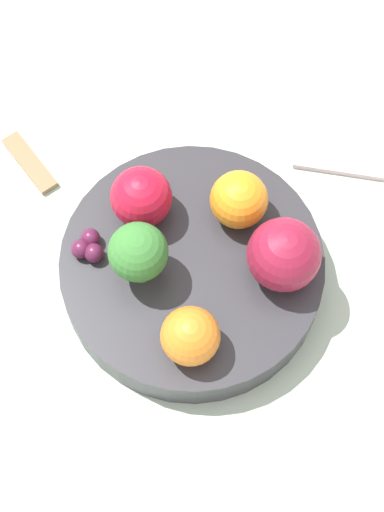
{
  "coord_description": "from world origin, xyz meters",
  "views": [
    {
      "loc": [
        -0.24,
        -0.09,
        0.66
      ],
      "look_at": [
        0.0,
        0.0,
        0.07
      ],
      "focal_mm": 60.0,
      "sensor_mm": 36.0,
      "label": 1
    }
  ],
  "objects_px": {
    "broccoli": "(138,253)",
    "orange_back": "(190,336)",
    "apple_green": "(141,197)",
    "apple_red": "(284,255)",
    "spoon": "(30,163)",
    "napkin": "(363,103)",
    "bowl": "(192,270)",
    "grape_cluster": "(88,247)",
    "orange_front": "(239,200)"
  },
  "relations": [
    {
      "from": "apple_red",
      "to": "broccoli",
      "type": "bearing_deg",
      "value": 111.5
    },
    {
      "from": "bowl",
      "to": "apple_red",
      "type": "xyz_separation_m",
      "value": [
        0.02,
        -0.07,
        0.05
      ]
    },
    {
      "from": "bowl",
      "to": "orange_back",
      "type": "bearing_deg",
      "value": -160.09
    },
    {
      "from": "bowl",
      "to": "orange_front",
      "type": "bearing_deg",
      "value": -19.93
    },
    {
      "from": "apple_green",
      "to": "orange_front",
      "type": "bearing_deg",
      "value": -70.17
    },
    {
      "from": "grape_cluster",
      "to": "napkin",
      "type": "distance_m",
      "value": 0.28
    },
    {
      "from": "broccoli",
      "to": "apple_red",
      "type": "bearing_deg",
      "value": -68.5
    },
    {
      "from": "orange_front",
      "to": "grape_cluster",
      "type": "height_order",
      "value": "orange_front"
    },
    {
      "from": "apple_green",
      "to": "spoon",
      "type": "height_order",
      "value": "apple_green"
    },
    {
      "from": "apple_green",
      "to": "broccoli",
      "type": "bearing_deg",
      "value": -159.63
    },
    {
      "from": "bowl",
      "to": "napkin",
      "type": "distance_m",
      "value": 0.23
    },
    {
      "from": "broccoli",
      "to": "napkin",
      "type": "height_order",
      "value": "broccoli"
    },
    {
      "from": "bowl",
      "to": "apple_red",
      "type": "distance_m",
      "value": 0.08
    },
    {
      "from": "apple_red",
      "to": "apple_green",
      "type": "bearing_deg",
      "value": 85.89
    },
    {
      "from": "apple_green",
      "to": "napkin",
      "type": "bearing_deg",
      "value": -36.04
    },
    {
      "from": "orange_front",
      "to": "bowl",
      "type": "bearing_deg",
      "value": 160.07
    },
    {
      "from": "bowl",
      "to": "orange_front",
      "type": "height_order",
      "value": "orange_front"
    },
    {
      "from": "orange_back",
      "to": "napkin",
      "type": "bearing_deg",
      "value": -12.14
    },
    {
      "from": "grape_cluster",
      "to": "spoon",
      "type": "height_order",
      "value": "grape_cluster"
    },
    {
      "from": "orange_front",
      "to": "grape_cluster",
      "type": "xyz_separation_m",
      "value": [
        -0.07,
        0.1,
        -0.02
      ]
    },
    {
      "from": "bowl",
      "to": "napkin",
      "type": "height_order",
      "value": "bowl"
    },
    {
      "from": "orange_front",
      "to": "grape_cluster",
      "type": "bearing_deg",
      "value": 126.72
    },
    {
      "from": "apple_red",
      "to": "spoon",
      "type": "height_order",
      "value": "apple_red"
    },
    {
      "from": "bowl",
      "to": "spoon",
      "type": "height_order",
      "value": "bowl"
    },
    {
      "from": "apple_green",
      "to": "grape_cluster",
      "type": "bearing_deg",
      "value": 150.91
    },
    {
      "from": "bowl",
      "to": "spoon",
      "type": "bearing_deg",
      "value": 73.58
    },
    {
      "from": "bowl",
      "to": "grape_cluster",
      "type": "xyz_separation_m",
      "value": [
        -0.02,
        0.08,
        0.03
      ]
    },
    {
      "from": "apple_red",
      "to": "orange_back",
      "type": "relative_size",
      "value": 1.28
    },
    {
      "from": "bowl",
      "to": "orange_back",
      "type": "distance_m",
      "value": 0.08
    },
    {
      "from": "apple_red",
      "to": "grape_cluster",
      "type": "bearing_deg",
      "value": 104.84
    },
    {
      "from": "apple_green",
      "to": "orange_front",
      "type": "distance_m",
      "value": 0.08
    },
    {
      "from": "apple_red",
      "to": "apple_green",
      "type": "height_order",
      "value": "apple_red"
    },
    {
      "from": "bowl",
      "to": "spoon",
      "type": "distance_m",
      "value": 0.18
    },
    {
      "from": "broccoli",
      "to": "spoon",
      "type": "xyz_separation_m",
      "value": [
        0.07,
        0.13,
        -0.07
      ]
    },
    {
      "from": "broccoli",
      "to": "orange_back",
      "type": "xyz_separation_m",
      "value": [
        -0.04,
        -0.06,
        -0.01
      ]
    },
    {
      "from": "apple_green",
      "to": "napkin",
      "type": "height_order",
      "value": "apple_green"
    },
    {
      "from": "napkin",
      "to": "spoon",
      "type": "distance_m",
      "value": 0.3
    },
    {
      "from": "apple_green",
      "to": "orange_back",
      "type": "xyz_separation_m",
      "value": [
        -0.09,
        -0.08,
        -0.0
      ]
    },
    {
      "from": "orange_front",
      "to": "napkin",
      "type": "bearing_deg",
      "value": -21.77
    },
    {
      "from": "bowl",
      "to": "apple_green",
      "type": "xyz_separation_m",
      "value": [
        0.03,
        0.05,
        0.04
      ]
    },
    {
      "from": "orange_back",
      "to": "napkin",
      "type": "height_order",
      "value": "orange_back"
    },
    {
      "from": "broccoli",
      "to": "grape_cluster",
      "type": "height_order",
      "value": "broccoli"
    },
    {
      "from": "broccoli",
      "to": "orange_back",
      "type": "distance_m",
      "value": 0.07
    },
    {
      "from": "orange_front",
      "to": "apple_red",
      "type": "bearing_deg",
      "value": -125.72
    },
    {
      "from": "orange_front",
      "to": "spoon",
      "type": "xyz_separation_m",
      "value": [
        -0.0,
        0.19,
        -0.06
      ]
    },
    {
      "from": "broccoli",
      "to": "spoon",
      "type": "relative_size",
      "value": 0.92
    },
    {
      "from": "spoon",
      "to": "orange_front",
      "type": "bearing_deg",
      "value": -89.32
    },
    {
      "from": "apple_red",
      "to": "spoon",
      "type": "relative_size",
      "value": 0.89
    },
    {
      "from": "apple_red",
      "to": "apple_green",
      "type": "xyz_separation_m",
      "value": [
        0.01,
        0.12,
        -0.0
      ]
    },
    {
      "from": "orange_back",
      "to": "spoon",
      "type": "bearing_deg",
      "value": 59.34
    }
  ]
}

